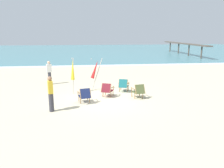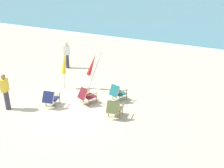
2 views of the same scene
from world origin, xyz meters
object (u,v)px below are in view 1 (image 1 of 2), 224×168
object	(u,v)px
beach_chair_mid_center	(107,89)
umbrella_furled_red	(95,69)
beach_chair_back_left	(124,85)
beach_chair_front_left	(138,91)
umbrella_furled_yellow	(73,70)
person_near_chairs	(49,72)
beach_chair_front_right	(85,95)
person_by_waterline	(51,94)

from	to	relation	value
beach_chair_mid_center	umbrella_furled_red	world-z (taller)	umbrella_furled_red
beach_chair_back_left	beach_chair_mid_center	xyz separation A→B (m)	(-1.09, -0.92, -0.01)
beach_chair_front_left	umbrella_furled_yellow	distance (m)	3.98
beach_chair_front_left	beach_chair_mid_center	world-z (taller)	beach_chair_front_left
beach_chair_mid_center	person_near_chairs	size ratio (longest dim) A/B	0.56
beach_chair_front_left	person_near_chairs	distance (m)	6.66
beach_chair_front_right	beach_chair_back_left	distance (m)	3.01
person_near_chairs	person_by_waterline	distance (m)	5.60
umbrella_furled_red	person_near_chairs	size ratio (longest dim) A/B	1.23
umbrella_furled_red	person_by_waterline	size ratio (longest dim) A/B	1.23
beach_chair_mid_center	beach_chair_front_left	bearing A→B (deg)	-16.57
beach_chair_mid_center	umbrella_furled_yellow	bearing A→B (deg)	152.91
umbrella_furled_red	person_by_waterline	world-z (taller)	umbrella_furled_red
beach_chair_front_right	umbrella_furled_yellow	xyz separation A→B (m)	(-0.66, 1.95, 0.96)
beach_chair_front_left	umbrella_furled_red	xyz separation A→B (m)	(-2.25, 1.99, 0.89)
umbrella_furled_yellow	person_by_waterline	bearing A→B (deg)	-105.59
beach_chair_front_right	umbrella_furled_red	world-z (taller)	umbrella_furled_red
beach_chair_back_left	umbrella_furled_red	bearing A→B (deg)	161.24
umbrella_furled_yellow	person_near_chairs	bearing A→B (deg)	124.75
beach_chair_back_left	umbrella_furled_red	distance (m)	1.98
beach_chair_front_right	person_near_chairs	distance (m)	5.09
umbrella_furled_yellow	umbrella_furled_red	size ratio (longest dim) A/B	1.05
beach_chair_back_left	person_near_chairs	distance (m)	5.41
beach_chair_front_left	beach_chair_mid_center	distance (m)	1.74
beach_chair_front_left	person_by_waterline	size ratio (longest dim) A/B	0.50
beach_chair_mid_center	person_near_chairs	world-z (taller)	person_near_chairs
beach_chair_back_left	umbrella_furled_red	world-z (taller)	umbrella_furled_red
beach_chair_front_right	umbrella_furled_yellow	size ratio (longest dim) A/B	0.41
beach_chair_front_right	beach_chair_mid_center	world-z (taller)	beach_chair_mid_center
beach_chair_back_left	beach_chair_front_right	bearing A→B (deg)	-141.02
beach_chair_front_left	person_near_chairs	world-z (taller)	person_near_chairs
umbrella_furled_yellow	person_near_chairs	size ratio (longest dim) A/B	1.30
beach_chair_front_right	beach_chair_back_left	world-z (taller)	beach_chair_back_left
beach_chair_mid_center	person_by_waterline	bearing A→B (deg)	-143.48
beach_chair_back_left	umbrella_furled_yellow	size ratio (longest dim) A/B	0.41
beach_chair_back_left	umbrella_furled_yellow	distance (m)	3.15
person_near_chairs	umbrella_furled_red	bearing A→B (deg)	-33.10
beach_chair_mid_center	umbrella_furled_red	size ratio (longest dim) A/B	0.46
beach_chair_mid_center	person_by_waterline	size ratio (longest dim) A/B	0.56
beach_chair_mid_center	umbrella_furled_red	bearing A→B (deg)	111.39
beach_chair_front_left	person_by_waterline	bearing A→B (deg)	-160.79
beach_chair_front_right	umbrella_furled_red	distance (m)	2.70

